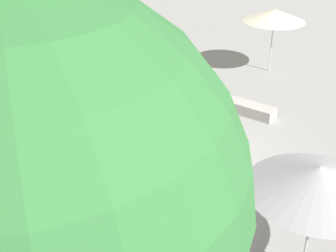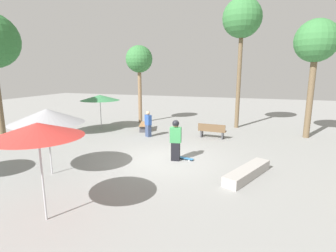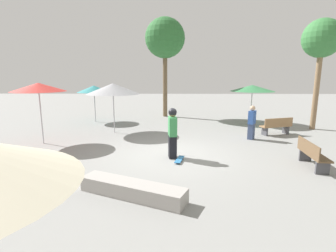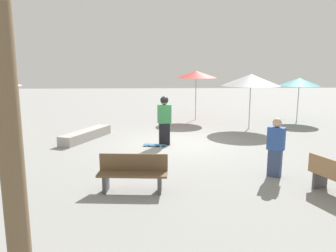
{
  "view_description": "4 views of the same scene",
  "coord_description": "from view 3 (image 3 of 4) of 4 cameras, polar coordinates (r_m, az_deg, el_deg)",
  "views": [
    {
      "loc": [
        -11.01,
        -1.74,
        7.03
      ],
      "look_at": [
        -0.12,
        0.65,
        1.05
      ],
      "focal_mm": 50.0,
      "sensor_mm": 36.0,
      "label": 1
    },
    {
      "loc": [
        3.47,
        -10.42,
        3.79
      ],
      "look_at": [
        -0.16,
        0.59,
        1.4
      ],
      "focal_mm": 28.0,
      "sensor_mm": 36.0,
      "label": 2
    },
    {
      "loc": [
        9.35,
        0.06,
        2.96
      ],
      "look_at": [
        0.16,
        -0.1,
        1.11
      ],
      "focal_mm": 28.0,
      "sensor_mm": 36.0,
      "label": 3
    },
    {
      "loc": [
        0.77,
        11.79,
        2.88
      ],
      "look_at": [
        0.26,
        0.65,
        0.81
      ],
      "focal_mm": 35.0,
      "sensor_mm": 36.0,
      "label": 4
    }
  ],
  "objects": [
    {
      "name": "bystander_watching",
      "position": [
        12.49,
        17.76,
        0.71
      ],
      "size": [
        0.48,
        0.43,
        1.55
      ],
      "rotation": [
        0.0,
        0.0,
        2.53
      ],
      "color": "#38476B",
      "rests_on": "ground_plane"
    },
    {
      "name": "palm_tree_center_left",
      "position": [
        18.43,
        -0.66,
        18.43
      ],
      "size": [
        2.67,
        2.67,
        6.64
      ],
      "color": "brown",
      "rests_on": "ground_plane"
    },
    {
      "name": "shade_umbrella_teal",
      "position": [
        16.81,
        -15.82,
        7.77
      ],
      "size": [
        2.05,
        2.05,
        2.24
      ],
      "color": "#B7B7BC",
      "rests_on": "ground_plane"
    },
    {
      "name": "shade_umbrella_grey",
      "position": [
        13.35,
        -11.9,
        7.95
      ],
      "size": [
        2.63,
        2.63,
        2.49
      ],
      "color": "#B7B7BC",
      "rests_on": "ground_plane"
    },
    {
      "name": "ground_plane",
      "position": [
        9.81,
        0.59,
        -6.22
      ],
      "size": [
        60.0,
        60.0,
        0.0
      ],
      "primitive_type": "plane",
      "color": "gray"
    },
    {
      "name": "shade_umbrella_green",
      "position": [
        16.4,
        17.89,
        7.84
      ],
      "size": [
        2.6,
        2.6,
        2.3
      ],
      "color": "#B7B7BC",
      "rests_on": "ground_plane"
    },
    {
      "name": "palm_tree_center_right",
      "position": [
        16.08,
        30.48,
        15.77
      ],
      "size": [
        1.96,
        1.96,
        5.71
      ],
      "color": "#896B4C",
      "rests_on": "ground_plane"
    },
    {
      "name": "bench_far",
      "position": [
        13.89,
        22.55,
        -0.05
      ],
      "size": [
        0.92,
        1.66,
        0.85
      ],
      "rotation": [
        0.0,
        0.0,
        1.89
      ],
      "color": "#47474C",
      "rests_on": "ground_plane"
    },
    {
      "name": "concrete_ledge",
      "position": [
        6.63,
        -7.84,
        -13.52
      ],
      "size": [
        1.63,
        2.74,
        0.37
      ],
      "rotation": [
        0.0,
        0.0,
        1.15
      ],
      "color": "#A8A39E",
      "rests_on": "ground_plane"
    },
    {
      "name": "shade_umbrella_red",
      "position": [
        12.2,
        -26.38,
        7.57
      ],
      "size": [
        2.21,
        2.21,
        2.59
      ],
      "color": "#B7B7BC",
      "rests_on": "ground_plane"
    },
    {
      "name": "skater_main",
      "position": [
        9.2,
        1.0,
        -1.17
      ],
      "size": [
        0.51,
        0.32,
        1.79
      ],
      "rotation": [
        0.0,
        0.0,
        0.13
      ],
      "color": "black",
      "rests_on": "ground_plane"
    },
    {
      "name": "skateboard",
      "position": [
        9.1,
        2.51,
        -7.26
      ],
      "size": [
        0.82,
        0.38,
        0.07
      ],
      "rotation": [
        0.0,
        0.0,
        -0.23
      ],
      "color": "teal",
      "rests_on": "ground_plane"
    },
    {
      "name": "bench_near",
      "position": [
        9.59,
        28.87,
        -5.42
      ],
      "size": [
        1.63,
        0.57,
        0.85
      ],
      "rotation": [
        0.0,
        0.0,
        6.2
      ],
      "color": "#47474C",
      "rests_on": "ground_plane"
    }
  ]
}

